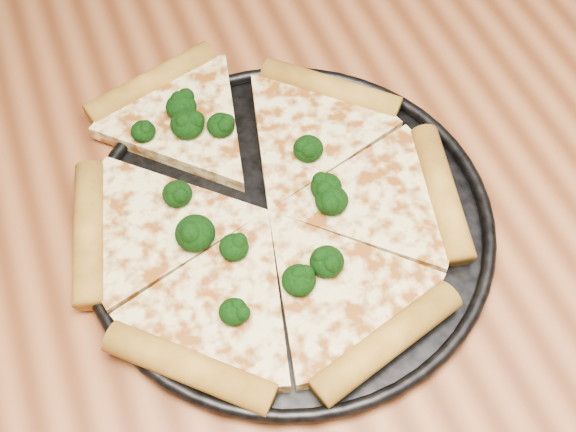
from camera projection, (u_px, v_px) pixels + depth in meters
name	position (u px, v px, depth m)	size (l,w,h in m)	color
dining_table	(321.00, 266.00, 0.71)	(1.20, 0.90, 0.75)	brown
pizza_pan	(288.00, 221.00, 0.62)	(0.34, 0.34, 0.02)	black
pizza	(264.00, 207.00, 0.62)	(0.34, 0.37, 0.03)	#F1DD94
broccoli_florets	(242.00, 191.00, 0.62)	(0.15, 0.23, 0.02)	black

